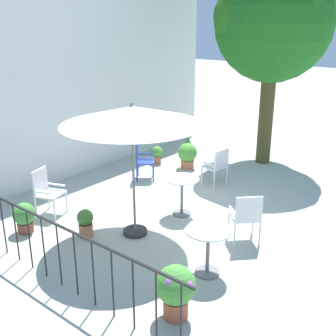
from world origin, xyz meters
name	(u,v)px	position (x,y,z in m)	size (l,w,h in m)	color
ground_plane	(190,212)	(0.00, 0.00, 0.00)	(60.00, 60.00, 0.00)	#ADB1A6
villa_facade	(67,80)	(0.00, 3.68, 2.36)	(10.22, 0.30, 4.73)	silver
terrace_railing	(58,244)	(-3.22, 0.00, 0.68)	(0.03, 4.78, 1.01)	black
shade_tree	(273,23)	(3.92, 0.36, 3.65)	(3.09, 2.94, 5.12)	#4A4121
patio_umbrella_0	(132,117)	(-1.38, 0.24, 2.19)	(2.43, 2.43, 2.42)	#2D2D2D
cafe_table_0	(208,243)	(-1.61, -1.50, 0.53)	(0.72, 0.72, 0.76)	silver
cafe_table_1	(182,190)	(-0.19, 0.07, 0.54)	(0.68, 0.68, 0.77)	white
patio_chair_0	(142,158)	(0.80, 2.04, 0.54)	(0.65, 0.64, 0.94)	#2A4493
patio_chair_1	(246,215)	(-0.42, -1.50, 0.54)	(0.65, 0.65, 0.93)	white
patio_chair_2	(217,165)	(1.57, 0.36, 0.52)	(0.55, 0.50, 0.88)	white
patio_chair_3	(46,189)	(-1.88, 2.18, 0.54)	(0.61, 0.60, 0.95)	white
potted_plant_0	(157,154)	(1.93, 2.51, 0.28)	(0.31, 0.31, 0.49)	#B66042
potted_plant_1	(24,216)	(-2.60, 1.86, 0.32)	(0.41, 0.41, 0.58)	brown
potted_plant_2	(85,222)	(-2.02, 0.86, 0.28)	(0.29, 0.29, 0.53)	#BF7045
potted_plant_3	(187,154)	(2.16, 1.66, 0.37)	(0.50, 0.50, 0.67)	#C46644
potted_plant_4	(176,289)	(-2.73, -1.75, 0.44)	(0.53, 0.53, 0.76)	#A44E35
potted_plant_5	(188,144)	(3.06, 2.31, 0.33)	(0.32, 0.32, 0.60)	#B4583D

